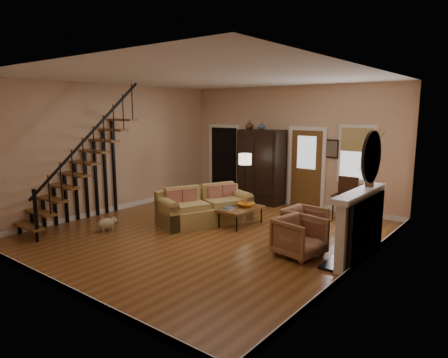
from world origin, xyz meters
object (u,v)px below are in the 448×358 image
Objects in this scene: sofa at (205,207)px; armchair_right at (305,224)px; side_chair at (344,198)px; floor_lamp at (245,182)px; armchair_left at (300,237)px; armoire at (261,167)px; coffee_table at (241,216)px.

armchair_right is (2.45, 0.27, -0.06)m from sofa.
side_chair is (2.43, 2.41, 0.11)m from sofa.
floor_lamp reaches higher than armchair_right.
floor_lamp is (-2.82, 2.28, 0.39)m from armchair_left.
armoire reaches higher than coffee_table.
sofa is at bearing 88.67° from armchair_left.
armoire reaches higher than armchair_left.
armoire is 2.06× the size of side_chair.
armchair_left is at bearing -155.21° from armchair_right.
sofa is at bearing -87.35° from armoire.
armoire is 0.98× the size of sofa.
armchair_left is 0.91m from armchair_right.
armoire is at bearing 51.44° from armchair_right.
floor_lamp is (0.07, -0.91, -0.30)m from armoire.
floor_lamp is at bearing 113.47° from sofa.
side_chair reaches higher than coffee_table.
armoire is 1.40× the size of floor_lamp.
floor_lamp is 1.47× the size of side_chair.
armoire reaches higher than armchair_right.
armchair_left reaches higher than armchair_right.
sofa is 0.88m from coffee_table.
sofa reaches higher than coffee_table.
coffee_table is 1.68m from armchair_right.
armchair_left is 0.53× the size of floor_lamp.
sofa is 2.11× the size of side_chair.
coffee_table is at bearing 90.48° from armchair_right.
armchair_left is 3.65m from floor_lamp.
floor_lamp is at bearing 121.64° from coffee_table.
armchair_left is 1.05× the size of armchair_right.
side_chair reaches higher than armchair_right.
armoire is 1.93× the size of coffee_table.
armchair_right reaches higher than coffee_table.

